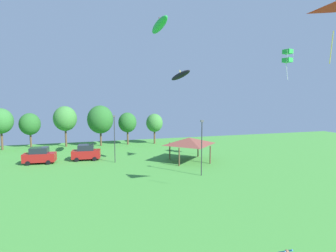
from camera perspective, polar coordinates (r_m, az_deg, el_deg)
name	(u,v)px	position (r m, az deg, el deg)	size (l,w,h in m)	color
kite_flying_1	(288,56)	(40.20, 24.59, 13.69)	(1.31, 1.32, 4.09)	green
kite_flying_2	(181,75)	(34.49, 2.74, 10.98)	(2.24, 3.28, 1.66)	black
kite_flying_4	(159,25)	(36.69, -1.87, 21.11)	(1.58, 5.36, 2.01)	green
parked_car_leftmost	(39,156)	(42.46, -26.19, -5.81)	(4.50, 2.29, 2.39)	maroon
parked_car_second_from_left	(86,152)	(42.25, -17.38, -5.52)	(4.34, 2.41, 2.39)	maroon
park_pavilion	(189,141)	(39.37, 4.67, -3.28)	(6.17, 5.77, 3.60)	brown
light_post_0	(202,145)	(32.11, 7.35, -4.08)	(0.36, 0.20, 6.84)	#2D2D33
light_post_1	(115,136)	(39.15, -11.56, -2.23)	(0.36, 0.20, 6.97)	#2D2D33
treeline_tree_0	(1,121)	(56.57, -32.64, 0.91)	(4.22, 4.22, 7.66)	brown
treeline_tree_1	(30,124)	(56.94, -27.86, 0.36)	(3.83, 3.83, 6.62)	brown
treeline_tree_2	(65,119)	(54.86, -21.49, 1.50)	(4.41, 4.41, 7.94)	brown
treeline_tree_3	(100,120)	(53.50, -14.52, 1.37)	(5.05, 5.05, 8.04)	brown
treeline_tree_4	(127,123)	(54.17, -8.82, 0.75)	(3.69, 3.69, 6.55)	brown
treeline_tree_5	(154,123)	(54.49, -2.97, 0.67)	(3.44, 3.44, 6.26)	brown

